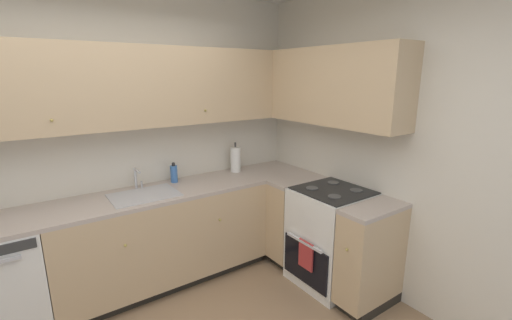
% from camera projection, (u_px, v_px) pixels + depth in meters
% --- Properties ---
extents(wall_back, '(4.09, 0.05, 2.70)m').
position_uv_depth(wall_back, '(98.00, 143.00, 3.02)').
color(wall_back, silver).
rests_on(wall_back, ground_plane).
extents(wall_right, '(0.05, 3.46, 2.70)m').
position_uv_depth(wall_right, '(407.00, 149.00, 2.79)').
color(wall_right, silver).
rests_on(wall_right, ground_plane).
extents(lower_cabinets_back, '(1.93, 0.62, 0.88)m').
position_uv_depth(lower_cabinets_back, '(165.00, 238.00, 3.22)').
color(lower_cabinets_back, tan).
rests_on(lower_cabinets_back, ground_plane).
extents(countertop_back, '(3.13, 0.60, 0.03)m').
position_uv_depth(countertop_back, '(161.00, 193.00, 3.11)').
color(countertop_back, '#B7A89E').
rests_on(countertop_back, lower_cabinets_back).
extents(lower_cabinets_right, '(0.62, 1.19, 0.88)m').
position_uv_depth(lower_cabinets_right, '(329.00, 238.00, 3.22)').
color(lower_cabinets_right, tan).
rests_on(lower_cabinets_right, ground_plane).
extents(countertop_right, '(0.60, 1.19, 0.03)m').
position_uv_depth(countertop_right, '(332.00, 193.00, 3.11)').
color(countertop_right, '#B7A89E').
rests_on(countertop_right, lower_cabinets_right).
extents(oven_range, '(0.68, 0.62, 1.06)m').
position_uv_depth(oven_range, '(331.00, 236.00, 3.22)').
color(oven_range, white).
rests_on(oven_range, ground_plane).
extents(upper_cabinets_back, '(2.81, 0.34, 0.69)m').
position_uv_depth(upper_cabinets_back, '(130.00, 87.00, 2.91)').
color(upper_cabinets_back, tan).
extents(upper_cabinets_right, '(0.32, 1.74, 0.69)m').
position_uv_depth(upper_cabinets_right, '(322.00, 86.00, 3.21)').
color(upper_cabinets_right, tan).
extents(sink, '(0.57, 0.40, 0.10)m').
position_uv_depth(sink, '(145.00, 200.00, 3.00)').
color(sink, '#B7B7BC').
rests_on(sink, countertop_back).
extents(faucet, '(0.07, 0.16, 0.20)m').
position_uv_depth(faucet, '(137.00, 177.00, 3.13)').
color(faucet, silver).
rests_on(faucet, countertop_back).
extents(soap_bottle, '(0.07, 0.07, 0.20)m').
position_uv_depth(soap_bottle, '(174.00, 174.00, 3.34)').
color(soap_bottle, '#3F72BF').
rests_on(soap_bottle, countertop_back).
extents(paper_towel_roll, '(0.11, 0.11, 0.33)m').
position_uv_depth(paper_towel_roll, '(236.00, 159.00, 3.70)').
color(paper_towel_roll, white).
rests_on(paper_towel_roll, countertop_back).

